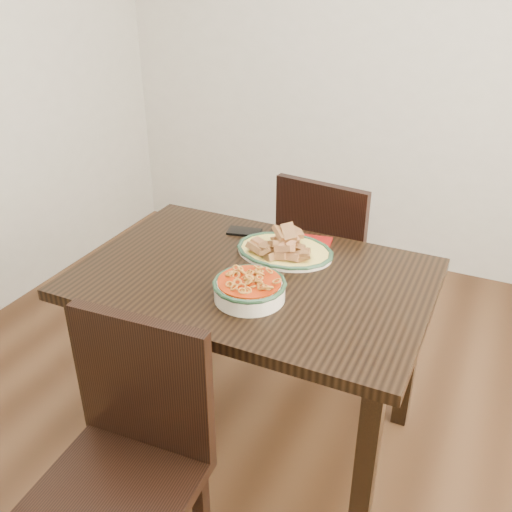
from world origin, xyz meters
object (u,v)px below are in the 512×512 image
at_px(dining_table, 254,297).
at_px(noodle_bowl, 250,287).
at_px(chair_near, 129,453).
at_px(chair_far, 328,256).
at_px(smartphone, 244,232).
at_px(fish_plate, 285,243).

distance_m(dining_table, noodle_bowl, 0.21).
distance_m(dining_table, chair_near, 0.69).
distance_m(chair_far, smartphone, 0.53).
relative_size(dining_table, chair_far, 1.36).
bearing_deg(noodle_bowl, dining_table, 110.77).
bearing_deg(fish_plate, chair_far, 88.40).
bearing_deg(chair_far, chair_near, 91.62).
xyz_separation_m(chair_far, fish_plate, (-0.01, -0.51, 0.30)).
bearing_deg(noodle_bowl, chair_far, 90.13).
relative_size(chair_near, smartphone, 6.71).
bearing_deg(fish_plate, chair_near, -97.48).
bearing_deg(noodle_bowl, chair_near, -103.84).
bearing_deg(smartphone, fish_plate, -35.82).
bearing_deg(dining_table, chair_far, 85.44).
bearing_deg(fish_plate, dining_table, -102.52).
relative_size(fish_plate, noodle_bowl, 1.51).
xyz_separation_m(chair_far, smartphone, (-0.23, -0.41, 0.26)).
height_order(fish_plate, noodle_bowl, fish_plate).
relative_size(chair_far, noodle_bowl, 3.71).
bearing_deg(chair_near, chair_far, 81.29).
height_order(chair_far, noodle_bowl, chair_far).
height_order(dining_table, chair_near, chair_near).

